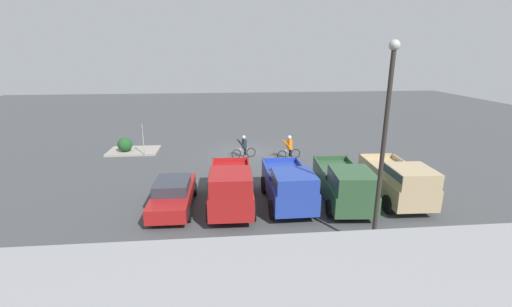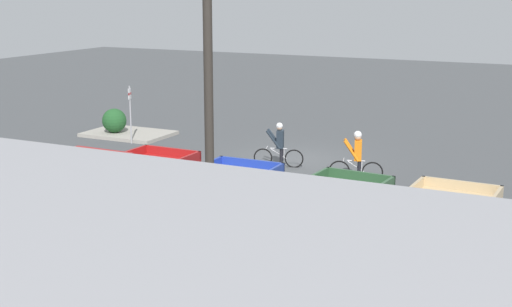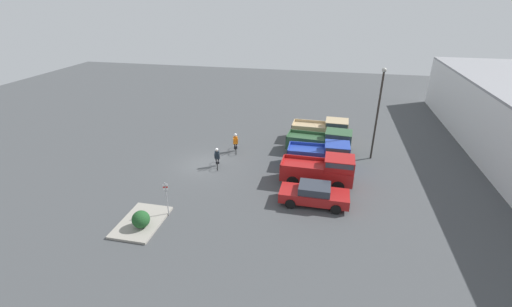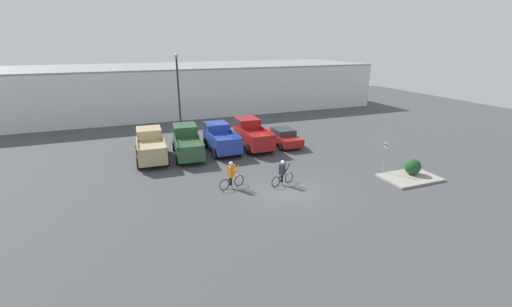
{
  "view_description": "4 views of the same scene",
  "coord_description": "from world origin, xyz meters",
  "px_view_note": "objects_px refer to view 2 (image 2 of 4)",
  "views": [
    {
      "loc": [
        1.45,
        24.7,
        7.31
      ],
      "look_at": [
        -0.48,
        4.24,
        1.2
      ],
      "focal_mm": 24.0,
      "sensor_mm": 36.0,
      "label": 1
    },
    {
      "loc": [
        -10.18,
        24.1,
        6.34
      ],
      "look_at": [
        -0.48,
        4.24,
        1.2
      ],
      "focal_mm": 50.0,
      "sensor_mm": 36.0,
      "label": 2
    },
    {
      "loc": [
        23.83,
        9.41,
        12.83
      ],
      "look_at": [
        -0.48,
        4.24,
        1.2
      ],
      "focal_mm": 24.0,
      "sensor_mm": 36.0,
      "label": 3
    },
    {
      "loc": [
        -8.79,
        -16.98,
        8.71
      ],
      "look_at": [
        -0.48,
        4.24,
        1.2
      ],
      "focal_mm": 24.0,
      "sensor_mm": 36.0,
      "label": 4
    }
  ],
  "objects_px": {
    "pickup_truck_0": "(430,236)",
    "pickup_truck_2": "(204,204)",
    "pickup_truck_1": "(306,220)",
    "lamppost": "(209,100)",
    "pickup_truck_3": "(109,189)",
    "fire_lane_sign": "(130,109)",
    "cyclist_0": "(279,145)",
    "sedan_0": "(40,189)",
    "shrub": "(114,121)",
    "cyclist_1": "(357,156)"
  },
  "relations": [
    {
      "from": "pickup_truck_0",
      "to": "pickup_truck_2",
      "type": "distance_m",
      "value": 5.58
    },
    {
      "from": "pickup_truck_1",
      "to": "lamppost",
      "type": "height_order",
      "value": "lamppost"
    },
    {
      "from": "pickup_truck_3",
      "to": "lamppost",
      "type": "bearing_deg",
      "value": 143.36
    },
    {
      "from": "pickup_truck_1",
      "to": "fire_lane_sign",
      "type": "xyz_separation_m",
      "value": [
        11.65,
        -9.32,
        0.35
      ]
    },
    {
      "from": "pickup_truck_1",
      "to": "cyclist_0",
      "type": "xyz_separation_m",
      "value": [
        4.45,
        -8.38,
        -0.29
      ]
    },
    {
      "from": "cyclist_0",
      "to": "fire_lane_sign",
      "type": "xyz_separation_m",
      "value": [
        7.19,
        -0.93,
        0.64
      ]
    },
    {
      "from": "cyclist_0",
      "to": "fire_lane_sign",
      "type": "height_order",
      "value": "fire_lane_sign"
    },
    {
      "from": "cyclist_0",
      "to": "lamppost",
      "type": "xyz_separation_m",
      "value": [
        -4.22,
        12.4,
        3.64
      ]
    },
    {
      "from": "pickup_truck_3",
      "to": "lamppost",
      "type": "distance_m",
      "value": 7.41
    },
    {
      "from": "sedan_0",
      "to": "fire_lane_sign",
      "type": "height_order",
      "value": "fire_lane_sign"
    },
    {
      "from": "pickup_truck_0",
      "to": "fire_lane_sign",
      "type": "xyz_separation_m",
      "value": [
        14.47,
        -9.19,
        0.33
      ]
    },
    {
      "from": "sedan_0",
      "to": "shrub",
      "type": "relative_size",
      "value": 4.33
    },
    {
      "from": "pickup_truck_0",
      "to": "shrub",
      "type": "bearing_deg",
      "value": -32.33
    },
    {
      "from": "pickup_truck_2",
      "to": "cyclist_0",
      "type": "distance_m",
      "value": 8.5
    },
    {
      "from": "pickup_truck_3",
      "to": "cyclist_0",
      "type": "bearing_deg",
      "value": -97.57
    },
    {
      "from": "pickup_truck_3",
      "to": "cyclist_0",
      "type": "xyz_separation_m",
      "value": [
        -1.12,
        -8.43,
        -0.37
      ]
    },
    {
      "from": "pickup_truck_1",
      "to": "pickup_truck_2",
      "type": "height_order",
      "value": "pickup_truck_1"
    },
    {
      "from": "cyclist_1",
      "to": "fire_lane_sign",
      "type": "distance_m",
      "value": 10.49
    },
    {
      "from": "pickup_truck_3",
      "to": "shrub",
      "type": "xyz_separation_m",
      "value": [
        7.67,
        -10.34,
        -0.51
      ]
    },
    {
      "from": "pickup_truck_1",
      "to": "pickup_truck_3",
      "type": "relative_size",
      "value": 1.08
    },
    {
      "from": "cyclist_1",
      "to": "shrub",
      "type": "bearing_deg",
      "value": -12.29
    },
    {
      "from": "pickup_truck_2",
      "to": "pickup_truck_3",
      "type": "relative_size",
      "value": 0.93
    },
    {
      "from": "sedan_0",
      "to": "pickup_truck_3",
      "type": "bearing_deg",
      "value": 171.43
    },
    {
      "from": "cyclist_1",
      "to": "pickup_truck_1",
      "type": "bearing_deg",
      "value": 99.56
    },
    {
      "from": "fire_lane_sign",
      "to": "shrub",
      "type": "xyz_separation_m",
      "value": [
        1.59,
        -0.98,
        -0.78
      ]
    },
    {
      "from": "pickup_truck_0",
      "to": "pickup_truck_2",
      "type": "height_order",
      "value": "pickup_truck_0"
    },
    {
      "from": "pickup_truck_3",
      "to": "sedan_0",
      "type": "bearing_deg",
      "value": -8.57
    },
    {
      "from": "pickup_truck_2",
      "to": "pickup_truck_3",
      "type": "bearing_deg",
      "value": 2.04
    },
    {
      "from": "fire_lane_sign",
      "to": "shrub",
      "type": "relative_size",
      "value": 2.28
    },
    {
      "from": "pickup_truck_3",
      "to": "lamppost",
      "type": "relative_size",
      "value": 0.68
    },
    {
      "from": "lamppost",
      "to": "pickup_truck_0",
      "type": "bearing_deg",
      "value": -126.39
    },
    {
      "from": "pickup_truck_2",
      "to": "cyclist_1",
      "type": "distance_m",
      "value": 7.78
    },
    {
      "from": "cyclist_1",
      "to": "lamppost",
      "type": "height_order",
      "value": "lamppost"
    },
    {
      "from": "cyclist_0",
      "to": "lamppost",
      "type": "relative_size",
      "value": 0.23
    },
    {
      "from": "pickup_truck_1",
      "to": "sedan_0",
      "type": "height_order",
      "value": "pickup_truck_1"
    },
    {
      "from": "pickup_truck_2",
      "to": "cyclist_1",
      "type": "height_order",
      "value": "pickup_truck_2"
    },
    {
      "from": "pickup_truck_2",
      "to": "sedan_0",
      "type": "height_order",
      "value": "pickup_truck_2"
    },
    {
      "from": "sedan_0",
      "to": "shrub",
      "type": "xyz_separation_m",
      "value": [
        4.88,
        -9.92,
        -0.05
      ]
    },
    {
      "from": "sedan_0",
      "to": "cyclist_0",
      "type": "xyz_separation_m",
      "value": [
        -3.91,
        -8.01,
        0.08
      ]
    },
    {
      "from": "shrub",
      "to": "lamppost",
      "type": "bearing_deg",
      "value": 132.27
    },
    {
      "from": "pickup_truck_1",
      "to": "pickup_truck_3",
      "type": "height_order",
      "value": "pickup_truck_3"
    },
    {
      "from": "fire_lane_sign",
      "to": "lamppost",
      "type": "xyz_separation_m",
      "value": [
        -11.41,
        13.33,
        3.0
      ]
    },
    {
      "from": "lamppost",
      "to": "cyclist_1",
      "type": "bearing_deg",
      "value": -84.81
    },
    {
      "from": "sedan_0",
      "to": "pickup_truck_1",
      "type": "bearing_deg",
      "value": 177.44
    },
    {
      "from": "sedan_0",
      "to": "fire_lane_sign",
      "type": "xyz_separation_m",
      "value": [
        3.28,
        -8.94,
        0.73
      ]
    },
    {
      "from": "pickup_truck_3",
      "to": "fire_lane_sign",
      "type": "xyz_separation_m",
      "value": [
        6.07,
        -9.36,
        0.27
      ]
    },
    {
      "from": "sedan_0",
      "to": "shrub",
      "type": "bearing_deg",
      "value": -63.82
    },
    {
      "from": "sedan_0",
      "to": "shrub",
      "type": "height_order",
      "value": "sedan_0"
    },
    {
      "from": "pickup_truck_0",
      "to": "shrub",
      "type": "height_order",
      "value": "pickup_truck_0"
    },
    {
      "from": "pickup_truck_0",
      "to": "pickup_truck_1",
      "type": "distance_m",
      "value": 2.83
    }
  ]
}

